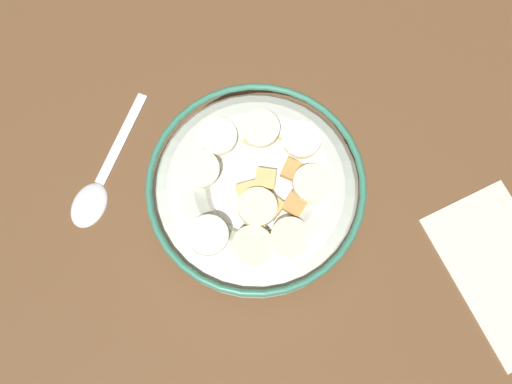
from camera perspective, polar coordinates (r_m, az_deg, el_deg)
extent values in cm
cube|color=brown|center=(47.37, 0.00, -1.24)|extent=(118.84, 118.84, 2.00)
cylinder|color=beige|center=(46.10, 0.00, -0.86)|extent=(10.45, 10.45, 0.60)
torus|color=beige|center=(43.51, 0.00, -0.01)|extent=(19.00, 19.00, 5.95)
torus|color=#337259|center=(40.93, 0.00, 0.95)|extent=(19.03, 19.03, 0.60)
cylinder|color=white|center=(42.27, 0.00, 0.44)|extent=(15.43, 15.43, 0.40)
cube|color=#B78947|center=(42.96, 7.56, 4.49)|extent=(1.84, 1.91, 0.98)
cube|color=tan|center=(41.21, 7.48, -4.30)|extent=(1.81, 1.79, 0.85)
cube|color=tan|center=(41.91, 8.83, -0.22)|extent=(1.99, 1.92, 0.98)
cube|color=tan|center=(43.26, -0.55, 6.71)|extent=(2.46, 2.49, 1.02)
cube|color=tan|center=(43.83, 1.23, 8.76)|extent=(2.07, 2.01, 0.94)
cube|color=tan|center=(41.41, 2.20, -1.52)|extent=(2.17, 2.16, 0.85)
cube|color=tan|center=(40.92, -5.46, -5.58)|extent=(2.46, 2.47, 0.92)
cube|color=#B78947|center=(40.91, 0.23, -3.31)|extent=(2.41, 2.38, 0.92)
cube|color=#AD7F42|center=(42.26, 4.39, 2.57)|extent=(2.42, 2.41, 0.87)
cube|color=#AD7F42|center=(41.41, 4.67, -1.56)|extent=(2.30, 2.26, 0.94)
cube|color=#AD7F42|center=(41.39, -8.16, -3.09)|extent=(1.82, 1.80, 0.84)
cube|color=#AD7F42|center=(42.17, -7.13, 1.42)|extent=(2.26, 2.23, 0.91)
cube|color=tan|center=(41.43, -1.00, -0.13)|extent=(2.30, 2.29, 0.84)
cube|color=#B78947|center=(40.36, -2.36, -7.84)|extent=(1.98, 1.90, 1.02)
cube|color=#B78947|center=(43.14, -5.66, 5.75)|extent=(1.93, 1.94, 0.82)
cube|color=#B78947|center=(42.51, -5.99, 3.35)|extent=(2.55, 2.55, 1.00)
cube|color=tan|center=(43.18, 2.63, 7.20)|extent=(2.52, 2.52, 0.90)
cube|color=tan|center=(41.73, 0.93, 1.78)|extent=(2.51, 2.51, 0.85)
cylinder|color=beige|center=(40.42, 0.17, -1.79)|extent=(4.38, 4.42, 1.03)
cylinder|color=#F9EFC6|center=(41.99, 5.49, 6.24)|extent=(4.14, 4.15, 1.08)
cylinder|color=#F9EFC6|center=(39.68, -5.72, -5.16)|extent=(4.60, 4.63, 1.02)
cylinder|color=beige|center=(41.49, -6.72, 2.77)|extent=(4.64, 4.61, 1.09)
cylinder|color=#F4EABC|center=(42.34, -4.25, 6.91)|extent=(3.69, 3.65, 1.11)
cylinder|color=beige|center=(41.01, 6.73, 1.02)|extent=(4.74, 4.77, 0.99)
cylinder|color=beige|center=(39.82, -0.41, -6.41)|extent=(4.82, 4.83, 1.15)
cylinder|color=beige|center=(42.02, 0.56, 7.57)|extent=(3.72, 3.75, 1.07)
cylinder|color=beige|center=(40.05, 4.12, -5.41)|extent=(4.18, 4.22, 1.10)
ellipsoid|color=silver|center=(48.65, -19.43, -1.39)|extent=(5.19, 5.64, 0.80)
cube|color=silver|center=(50.01, -15.74, 6.25)|extent=(6.12, 9.27, 0.36)
cube|color=beige|center=(50.68, 27.51, -8.49)|extent=(17.07, 12.34, 0.30)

